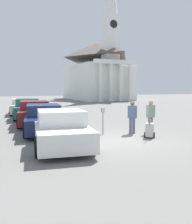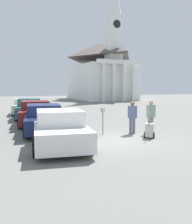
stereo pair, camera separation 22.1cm
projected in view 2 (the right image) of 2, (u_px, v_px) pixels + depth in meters
ground_plane at (121, 139)px, 11.31m from camera, size 120.00×120.00×0.00m
parked_car_white at (59, 129)px, 9.91m from camera, size 2.56×4.95×1.46m
parked_car_navy at (44, 119)px, 13.21m from camera, size 2.54×5.34×1.45m
parked_car_maroon at (36, 113)px, 15.93m from camera, size 2.57×5.40×1.50m
parked_car_teal at (29, 109)px, 18.98m from camera, size 2.43×5.00×1.51m
parked_car_cream at (24, 106)px, 22.40m from camera, size 2.46×5.40×1.35m
parking_meter at (103, 116)px, 12.33m from camera, size 0.18×0.09×1.33m
person_worker at (132, 115)px, 12.58m from camera, size 0.45×0.30×1.64m
person_supervisor at (151, 115)px, 12.63m from camera, size 0.45×0.29×1.69m
equipment_cart at (149, 130)px, 11.50m from camera, size 0.77×0.89×1.00m
church at (100, 69)px, 48.51m from camera, size 9.34×16.81×23.03m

